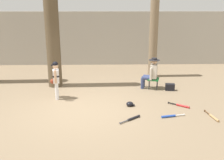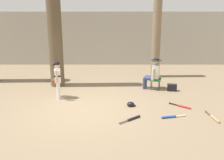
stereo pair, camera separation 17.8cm
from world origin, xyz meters
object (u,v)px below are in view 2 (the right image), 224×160
object	(u,v)px
folding_stool	(154,80)
seated_spectator	(152,73)
handbag_beside_stool	(171,87)
young_ballplayer	(56,77)
bat_red_barrel	(181,106)
bat_black_composite	(131,119)
batting_helmet_black	(130,104)
tree_near_player	(52,12)
bat_blue_youth	(170,117)
tree_behind_spectator	(155,33)
bat_wood_tan	(213,118)

from	to	relation	value
folding_stool	seated_spectator	bearing A→B (deg)	163.53
folding_stool	handbag_beside_stool	xyz separation A→B (m)	(0.59, -0.23, -0.23)
young_ballplayer	bat_red_barrel	xyz separation A→B (m)	(4.07, -0.84, -0.71)
young_ballplayer	bat_black_composite	bearing A→B (deg)	-36.15
bat_black_composite	batting_helmet_black	distance (m)	1.01
handbag_beside_stool	tree_near_player	bearing A→B (deg)	170.91
folding_stool	bat_black_composite	size ratio (longest dim) A/B	0.79
bat_blue_youth	bat_red_barrel	distance (m)	0.96
batting_helmet_black	young_ballplayer	bearing A→B (deg)	162.67
bat_black_composite	tree_near_player	bearing A→B (deg)	130.12
tree_behind_spectator	bat_red_barrel	size ratio (longest dim) A/B	7.34
tree_behind_spectator	bat_red_barrel	bearing A→B (deg)	-85.33
bat_wood_tan	tree_behind_spectator	bearing A→B (deg)	101.94
folding_stool	seated_spectator	distance (m)	0.29
young_ballplayer	handbag_beside_stool	bearing A→B (deg)	10.66
tree_behind_spectator	handbag_beside_stool	bearing A→B (deg)	-80.88
young_ballplayer	tree_near_player	bearing A→B (deg)	102.00
folding_stool	bat_wood_tan	distance (m)	3.01
folding_stool	bat_wood_tan	world-z (taller)	folding_stool
folding_stool	bat_black_composite	bearing A→B (deg)	-111.36
bat_black_composite	bat_red_barrel	bearing A→B (deg)	29.38
tree_near_player	tree_behind_spectator	size ratio (longest dim) A/B	1.47
handbag_beside_stool	bat_blue_youth	xyz separation A→B (m)	(-0.57, -2.41, -0.10)
bat_blue_youth	handbag_beside_stool	bearing A→B (deg)	76.70
seated_spectator	tree_near_player	bearing A→B (deg)	173.07
seated_spectator	bat_wood_tan	world-z (taller)	seated_spectator
bat_red_barrel	bat_blue_youth	bearing A→B (deg)	-124.20
handbag_beside_stool	bat_blue_youth	world-z (taller)	handbag_beside_stool
tree_near_player	seated_spectator	xyz separation A→B (m)	(3.73, -0.45, -2.21)
tree_behind_spectator	bat_black_composite	size ratio (longest dim) A/B	7.05
folding_stool	batting_helmet_black	distance (m)	2.08
bat_blue_youth	bat_red_barrel	size ratio (longest dim) A/B	1.19
bat_red_barrel	bat_wood_tan	size ratio (longest dim) A/B	0.80
tree_near_player	bat_blue_youth	size ratio (longest dim) A/B	9.12
folding_stool	bat_wood_tan	bearing A→B (deg)	-65.78
young_ballplayer	bat_wood_tan	xyz separation A→B (m)	(4.73, -1.73, -0.71)
tree_behind_spectator	young_ballplayer	bearing A→B (deg)	-143.36
seated_spectator	batting_helmet_black	world-z (taller)	seated_spectator
tree_near_player	bat_red_barrel	size ratio (longest dim) A/B	10.83
tree_behind_spectator	young_ballplayer	distance (m)	4.85
young_ballplayer	seated_spectator	world-z (taller)	young_ballplayer
folding_stool	bat_wood_tan	size ratio (longest dim) A/B	0.66
handbag_beside_stool	batting_helmet_black	distance (m)	2.26
tree_behind_spectator	seated_spectator	size ratio (longest dim) A/B	3.68
young_ballplayer	seated_spectator	size ratio (longest dim) A/B	1.09
seated_spectator	bat_blue_youth	distance (m)	2.74
handbag_beside_stool	bat_black_composite	world-z (taller)	handbag_beside_stool
seated_spectator	handbag_beside_stool	xyz separation A→B (m)	(0.69, -0.25, -0.51)
tree_behind_spectator	bat_wood_tan	world-z (taller)	tree_behind_spectator
bat_red_barrel	handbag_beside_stool	bearing A→B (deg)	88.99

